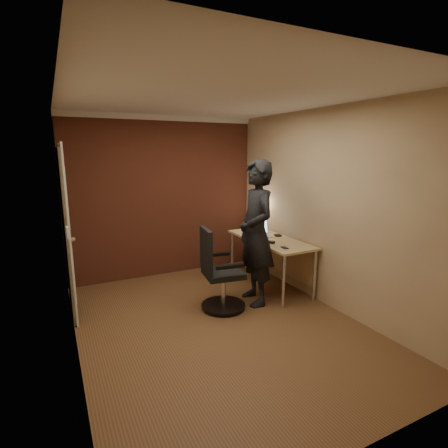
{
  "coord_description": "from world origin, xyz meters",
  "views": [
    {
      "loc": [
        -1.61,
        -3.36,
        1.95
      ],
      "look_at": [
        0.35,
        0.55,
        1.05
      ],
      "focal_mm": 28.0,
      "sensor_mm": 36.0,
      "label": 1
    }
  ],
  "objects_px": {
    "mouse": "(271,242)",
    "wallet": "(278,235)",
    "desk_lamp": "(258,204)",
    "phone": "(285,248)",
    "office_chair": "(218,275)",
    "desk": "(274,246)",
    "person": "(256,233)",
    "laptop": "(259,232)"
  },
  "relations": [
    {
      "from": "mouse",
      "to": "wallet",
      "type": "relative_size",
      "value": 0.91
    },
    {
      "from": "desk_lamp",
      "to": "mouse",
      "type": "distance_m",
      "value": 0.93
    },
    {
      "from": "phone",
      "to": "office_chair",
      "type": "height_order",
      "value": "office_chair"
    },
    {
      "from": "mouse",
      "to": "office_chair",
      "type": "height_order",
      "value": "office_chair"
    },
    {
      "from": "desk_lamp",
      "to": "desk",
      "type": "bearing_deg",
      "value": -95.92
    },
    {
      "from": "desk_lamp",
      "to": "person",
      "type": "xyz_separation_m",
      "value": [
        -0.6,
        -0.93,
        -0.21
      ]
    },
    {
      "from": "mouse",
      "to": "desk_lamp",
      "type": "bearing_deg",
      "value": 48.31
    },
    {
      "from": "mouse",
      "to": "office_chair",
      "type": "relative_size",
      "value": 0.1
    },
    {
      "from": "wallet",
      "to": "laptop",
      "type": "bearing_deg",
      "value": 149.77
    },
    {
      "from": "desk_lamp",
      "to": "person",
      "type": "height_order",
      "value": "person"
    },
    {
      "from": "desk",
      "to": "desk_lamp",
      "type": "xyz_separation_m",
      "value": [
        0.06,
        0.56,
        0.55
      ]
    },
    {
      "from": "laptop",
      "to": "wallet",
      "type": "height_order",
      "value": "laptop"
    },
    {
      "from": "wallet",
      "to": "person",
      "type": "height_order",
      "value": "person"
    },
    {
      "from": "desk",
      "to": "person",
      "type": "relative_size",
      "value": 0.8
    },
    {
      "from": "mouse",
      "to": "office_chair",
      "type": "distance_m",
      "value": 0.92
    },
    {
      "from": "phone",
      "to": "office_chair",
      "type": "distance_m",
      "value": 0.94
    },
    {
      "from": "wallet",
      "to": "office_chair",
      "type": "xyz_separation_m",
      "value": [
        -1.19,
        -0.43,
        -0.29
      ]
    },
    {
      "from": "desk_lamp",
      "to": "office_chair",
      "type": "bearing_deg",
      "value": -141.0
    },
    {
      "from": "phone",
      "to": "person",
      "type": "height_order",
      "value": "person"
    },
    {
      "from": "desk_lamp",
      "to": "office_chair",
      "type": "xyz_separation_m",
      "value": [
        -1.14,
        -0.92,
        -0.69
      ]
    },
    {
      "from": "desk",
      "to": "person",
      "type": "height_order",
      "value": "person"
    },
    {
      "from": "desk_lamp",
      "to": "mouse",
      "type": "xyz_separation_m",
      "value": [
        -0.27,
        -0.79,
        -0.4
      ]
    },
    {
      "from": "office_chair",
      "to": "wallet",
      "type": "bearing_deg",
      "value": 20.0
    },
    {
      "from": "desk_lamp",
      "to": "person",
      "type": "bearing_deg",
      "value": -122.92
    },
    {
      "from": "laptop",
      "to": "office_chair",
      "type": "relative_size",
      "value": 0.35
    },
    {
      "from": "laptop",
      "to": "office_chair",
      "type": "xyz_separation_m",
      "value": [
        -0.95,
        -0.57,
        -0.34
      ]
    },
    {
      "from": "laptop",
      "to": "person",
      "type": "relative_size",
      "value": 0.2
    },
    {
      "from": "person",
      "to": "office_chair",
      "type": "bearing_deg",
      "value": -82.65
    },
    {
      "from": "person",
      "to": "desk",
      "type": "bearing_deg",
      "value": 132.65
    },
    {
      "from": "desk",
      "to": "person",
      "type": "distance_m",
      "value": 0.74
    },
    {
      "from": "wallet",
      "to": "office_chair",
      "type": "relative_size",
      "value": 0.11
    },
    {
      "from": "desk",
      "to": "laptop",
      "type": "bearing_deg",
      "value": 121.77
    },
    {
      "from": "mouse",
      "to": "desk",
      "type": "bearing_deg",
      "value": 24.38
    },
    {
      "from": "mouse",
      "to": "phone",
      "type": "bearing_deg",
      "value": -109.07
    },
    {
      "from": "phone",
      "to": "person",
      "type": "relative_size",
      "value": 0.06
    },
    {
      "from": "desk_lamp",
      "to": "wallet",
      "type": "xyz_separation_m",
      "value": [
        0.05,
        -0.49,
        -0.41
      ]
    },
    {
      "from": "office_chair",
      "to": "person",
      "type": "xyz_separation_m",
      "value": [
        0.53,
        -0.01,
        0.48
      ]
    },
    {
      "from": "desk",
      "to": "desk_lamp",
      "type": "distance_m",
      "value": 0.78
    },
    {
      "from": "laptop",
      "to": "phone",
      "type": "xyz_separation_m",
      "value": [
        -0.07,
        -0.73,
        -0.06
      ]
    },
    {
      "from": "phone",
      "to": "person",
      "type": "xyz_separation_m",
      "value": [
        -0.35,
        0.15,
        0.2
      ]
    },
    {
      "from": "wallet",
      "to": "desk_lamp",
      "type": "bearing_deg",
      "value": 95.94
    },
    {
      "from": "desk_lamp",
      "to": "laptop",
      "type": "height_order",
      "value": "desk_lamp"
    }
  ]
}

